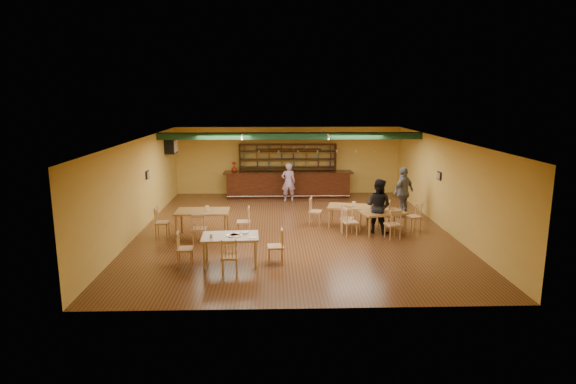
{
  "coord_description": "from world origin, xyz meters",
  "views": [
    {
      "loc": [
        -0.64,
        -15.24,
        4.37
      ],
      "look_at": [
        -0.16,
        0.6,
        1.15
      ],
      "focal_mm": 29.71,
      "sensor_mm": 36.0,
      "label": 1
    }
  ],
  "objects_px": {
    "dining_table_b": "(349,216)",
    "near_table": "(231,250)",
    "dining_table_d": "(382,222)",
    "patron_right_a": "(378,206)",
    "dining_table_c": "(203,223)",
    "patron_bar": "(288,182)",
    "bar_counter": "(288,184)"
  },
  "relations": [
    {
      "from": "dining_table_d",
      "to": "patron_right_a",
      "type": "bearing_deg",
      "value": 157.52
    },
    {
      "from": "patron_right_a",
      "to": "patron_bar",
      "type": "bearing_deg",
      "value": -23.7
    },
    {
      "from": "dining_table_b",
      "to": "near_table",
      "type": "bearing_deg",
      "value": -121.28
    },
    {
      "from": "dining_table_b",
      "to": "near_table",
      "type": "xyz_separation_m",
      "value": [
        -3.7,
        -3.63,
        0.04
      ]
    },
    {
      "from": "dining_table_b",
      "to": "patron_right_a",
      "type": "bearing_deg",
      "value": -30.78
    },
    {
      "from": "near_table",
      "to": "dining_table_c",
      "type": "bearing_deg",
      "value": 109.93
    },
    {
      "from": "dining_table_d",
      "to": "dining_table_c",
      "type": "bearing_deg",
      "value": 166.79
    },
    {
      "from": "dining_table_b",
      "to": "dining_table_d",
      "type": "distance_m",
      "value": 1.25
    },
    {
      "from": "bar_counter",
      "to": "dining_table_c",
      "type": "bearing_deg",
      "value": -116.26
    },
    {
      "from": "dining_table_d",
      "to": "patron_right_a",
      "type": "xyz_separation_m",
      "value": [
        -0.15,
        0.02,
        0.53
      ]
    },
    {
      "from": "near_table",
      "to": "patron_right_a",
      "type": "distance_m",
      "value": 5.34
    },
    {
      "from": "near_table",
      "to": "dining_table_d",
      "type": "bearing_deg",
      "value": 28.28
    },
    {
      "from": "bar_counter",
      "to": "dining_table_d",
      "type": "xyz_separation_m",
      "value": [
        2.88,
        -5.61,
        -0.22
      ]
    },
    {
      "from": "dining_table_d",
      "to": "patron_bar",
      "type": "height_order",
      "value": "patron_bar"
    },
    {
      "from": "bar_counter",
      "to": "patron_bar",
      "type": "height_order",
      "value": "patron_bar"
    },
    {
      "from": "bar_counter",
      "to": "dining_table_b",
      "type": "bearing_deg",
      "value": -68.11
    },
    {
      "from": "dining_table_d",
      "to": "near_table",
      "type": "height_order",
      "value": "near_table"
    },
    {
      "from": "near_table",
      "to": "patron_bar",
      "type": "relative_size",
      "value": 0.9
    },
    {
      "from": "bar_counter",
      "to": "patron_bar",
      "type": "relative_size",
      "value": 3.43
    },
    {
      "from": "patron_bar",
      "to": "dining_table_c",
      "type": "bearing_deg",
      "value": 54.76
    },
    {
      "from": "bar_counter",
      "to": "dining_table_b",
      "type": "distance_m",
      "value": 5.17
    },
    {
      "from": "dining_table_c",
      "to": "dining_table_d",
      "type": "height_order",
      "value": "dining_table_c"
    },
    {
      "from": "dining_table_b",
      "to": "dining_table_c",
      "type": "xyz_separation_m",
      "value": [
        -4.79,
        -1.03,
        0.06
      ]
    },
    {
      "from": "dining_table_b",
      "to": "near_table",
      "type": "distance_m",
      "value": 5.18
    },
    {
      "from": "bar_counter",
      "to": "dining_table_b",
      "type": "xyz_separation_m",
      "value": [
        1.93,
        -4.79,
        -0.21
      ]
    },
    {
      "from": "dining_table_b",
      "to": "patron_right_a",
      "type": "height_order",
      "value": "patron_right_a"
    },
    {
      "from": "bar_counter",
      "to": "dining_table_d",
      "type": "height_order",
      "value": "bar_counter"
    },
    {
      "from": "dining_table_b",
      "to": "dining_table_d",
      "type": "xyz_separation_m",
      "value": [
        0.95,
        -0.82,
        -0.01
      ]
    },
    {
      "from": "dining_table_c",
      "to": "near_table",
      "type": "relative_size",
      "value": 1.13
    },
    {
      "from": "patron_right_a",
      "to": "dining_table_b",
      "type": "bearing_deg",
      "value": -8.6
    },
    {
      "from": "dining_table_d",
      "to": "near_table",
      "type": "bearing_deg",
      "value": -164.08
    },
    {
      "from": "patron_right_a",
      "to": "bar_counter",
      "type": "bearing_deg",
      "value": -27.61
    }
  ]
}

